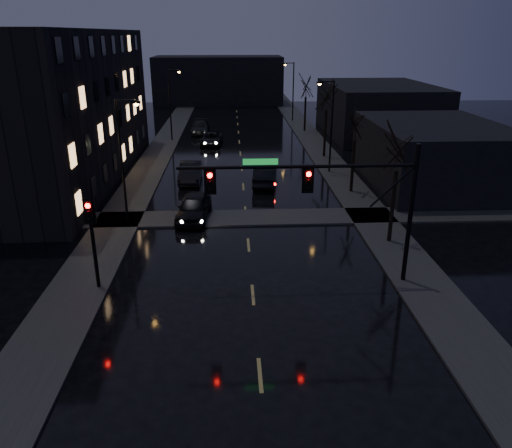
{
  "coord_description": "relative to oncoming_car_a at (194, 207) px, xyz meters",
  "views": [
    {
      "loc": [
        -0.89,
        -13.02,
        11.68
      ],
      "look_at": [
        0.2,
        9.09,
        3.2
      ],
      "focal_mm": 35.0,
      "sensor_mm": 36.0,
      "label": 1
    }
  ],
  "objects": [
    {
      "name": "ground",
      "position": [
        3.48,
        -18.59,
        -0.84
      ],
      "size": [
        160.0,
        160.0,
        0.0
      ],
      "primitive_type": "plane",
      "color": "black",
      "rests_on": "ground"
    },
    {
      "name": "signal_pole_left",
      "position": [
        -4.02,
        -9.6,
        2.17
      ],
      "size": [
        0.35,
        0.41,
        4.53
      ],
      "color": "black",
      "rests_on": "ground"
    },
    {
      "name": "tree_far",
      "position": [
        11.88,
        31.41,
        5.22
      ],
      "size": [
        3.43,
        3.43,
        7.88
      ],
      "color": "black",
      "rests_on": "ground"
    },
    {
      "name": "streetlight_l_near",
      "position": [
        -4.1,
        -0.59,
        3.94
      ],
      "size": [
        1.53,
        0.28,
        8.0
      ],
      "color": "black",
      "rests_on": "ground"
    },
    {
      "name": "sidewalk_left",
      "position": [
        -5.02,
        16.41,
        -0.78
      ],
      "size": [
        3.0,
        140.0,
        0.12
      ],
      "primitive_type": "cube",
      "color": "#2D2D2B",
      "rests_on": "ground"
    },
    {
      "name": "sidewalk_cross",
      "position": [
        3.48,
        -0.09,
        -0.78
      ],
      "size": [
        40.0,
        3.0,
        0.12
      ],
      "primitive_type": "cube",
      "color": "#2D2D2B",
      "rests_on": "ground"
    },
    {
      "name": "tree_mid_a",
      "position": [
        11.88,
        5.41,
        4.99
      ],
      "size": [
        3.3,
        3.3,
        7.58
      ],
      "color": "black",
      "rests_on": "ground"
    },
    {
      "name": "signal_mast",
      "position": [
        7.33,
        -9.59,
        4.03
      ],
      "size": [
        11.11,
        0.41,
        7.0
      ],
      "color": "black",
      "rests_on": "ground"
    },
    {
      "name": "commercial_right_near",
      "position": [
        18.98,
        7.41,
        1.66
      ],
      "size": [
        10.0,
        14.0,
        5.0
      ],
      "primitive_type": "cube",
      "color": "black",
      "rests_on": "ground"
    },
    {
      "name": "lead_car",
      "position": [
        5.28,
        7.8,
        -0.01
      ],
      "size": [
        2.34,
        5.17,
        1.65
      ],
      "primitive_type": "imported",
      "rotation": [
        0.0,
        0.0,
        3.02
      ],
      "color": "black",
      "rests_on": "ground"
    },
    {
      "name": "commercial_right_far",
      "position": [
        20.48,
        29.41,
        2.16
      ],
      "size": [
        12.0,
        18.0,
        6.0
      ],
      "primitive_type": "cube",
      "color": "black",
      "rests_on": "ground"
    },
    {
      "name": "oncoming_car_d",
      "position": [
        -1.29,
        30.75,
        -0.06
      ],
      "size": [
        2.22,
        5.39,
        1.56
      ],
      "primitive_type": "imported",
      "rotation": [
        0.0,
        0.0,
        -0.01
      ],
      "color": "black",
      "rests_on": "ground"
    },
    {
      "name": "streetlight_l_far",
      "position": [
        -4.1,
        26.41,
        3.94
      ],
      "size": [
        1.53,
        0.28,
        8.0
      ],
      "color": "black",
      "rests_on": "ground"
    },
    {
      "name": "tree_mid_b",
      "position": [
        11.88,
        17.41,
        5.77
      ],
      "size": [
        3.74,
        3.74,
        8.59
      ],
      "color": "black",
      "rests_on": "ground"
    },
    {
      "name": "far_block",
      "position": [
        0.48,
        59.41,
        3.16
      ],
      "size": [
        22.0,
        10.0,
        8.0
      ],
      "primitive_type": "cube",
      "color": "black",
      "rests_on": "ground"
    },
    {
      "name": "tree_near",
      "position": [
        11.88,
        -4.59,
        5.38
      ],
      "size": [
        3.52,
        3.52,
        8.08
      ],
      "color": "black",
      "rests_on": "ground"
    },
    {
      "name": "sidewalk_right",
      "position": [
        11.98,
        16.41,
        -0.78
      ],
      "size": [
        3.0,
        140.0,
        0.12
      ],
      "primitive_type": "cube",
      "color": "#2D2D2B",
      "rests_on": "ground"
    },
    {
      "name": "oncoming_car_c",
      "position": [
        0.33,
        23.9,
        -0.16
      ],
      "size": [
        2.56,
        5.02,
        1.36
      ],
      "primitive_type": "imported",
      "rotation": [
        0.0,
        0.0,
        -0.06
      ],
      "color": "black",
      "rests_on": "ground"
    },
    {
      "name": "oncoming_car_b",
      "position": [
        -0.89,
        9.1,
        -0.03
      ],
      "size": [
        1.72,
        4.91,
        1.62
      ],
      "primitive_type": "imported",
      "rotation": [
        0.0,
        0.0,
        -0.0
      ],
      "color": "black",
      "rests_on": "ground"
    },
    {
      "name": "streetlight_r_far",
      "position": [
        11.07,
        39.41,
        3.94
      ],
      "size": [
        1.53,
        0.28,
        8.0
      ],
      "color": "black",
      "rests_on": "ground"
    },
    {
      "name": "oncoming_car_a",
      "position": [
        0.0,
        0.0,
        0.0
      ],
      "size": [
        2.46,
        5.09,
        1.67
      ],
      "primitive_type": "imported",
      "rotation": [
        0.0,
        0.0,
        -0.1
      ],
      "color": "black",
      "rests_on": "ground"
    },
    {
      "name": "streetlight_r_mid",
      "position": [
        11.07,
        11.41,
        3.94
      ],
      "size": [
        1.53,
        0.28,
        8.0
      ],
      "color": "black",
      "rests_on": "ground"
    },
    {
      "name": "apartment_block",
      "position": [
        -13.02,
        11.41,
        5.16
      ],
      "size": [
        12.0,
        30.0,
        12.0
      ],
      "primitive_type": "cube",
      "color": "black",
      "rests_on": "ground"
    }
  ]
}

